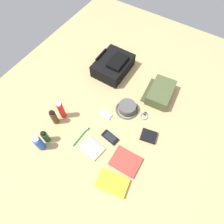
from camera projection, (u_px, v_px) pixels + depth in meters
name	position (u px, v px, depth m)	size (l,w,h in m)	color
ground_plane	(112.00, 115.00, 1.49)	(2.64, 2.02, 0.02)	tan
backpack	(113.00, 65.00, 1.65)	(0.33, 0.26, 0.14)	black
toiletry_pouch	(160.00, 93.00, 1.53)	(0.28, 0.23, 0.09)	#47512D
bucket_hat	(127.00, 108.00, 1.48)	(0.18, 0.18, 0.06)	#4E4E4E
deodorant_spray	(39.00, 143.00, 1.29)	(0.05, 0.05, 0.15)	blue
shampoo_bottle	(45.00, 137.00, 1.33)	(0.04, 0.04, 0.12)	#19471E
cologne_bottle	(54.00, 117.00, 1.39)	(0.04, 0.04, 0.14)	#473319
sunscreen_spray	(61.00, 110.00, 1.40)	(0.04, 0.04, 0.17)	red
paperback_novel	(112.00, 183.00, 1.22)	(0.15, 0.21, 0.02)	yellow
travel_guidebook	(126.00, 161.00, 1.29)	(0.15, 0.19, 0.02)	red
cell_phone	(110.00, 137.00, 1.38)	(0.08, 0.13, 0.01)	black
media_player	(106.00, 115.00, 1.47)	(0.05, 0.08, 0.01)	#B7B7BC
wristwatch	(144.00, 116.00, 1.47)	(0.07, 0.06, 0.01)	#99999E
toothbrush	(82.00, 135.00, 1.39)	(0.17, 0.02, 0.02)	#198C33
wallet	(149.00, 136.00, 1.38)	(0.09, 0.11, 0.02)	black
notepad	(92.00, 148.00, 1.34)	(0.11, 0.15, 0.02)	beige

